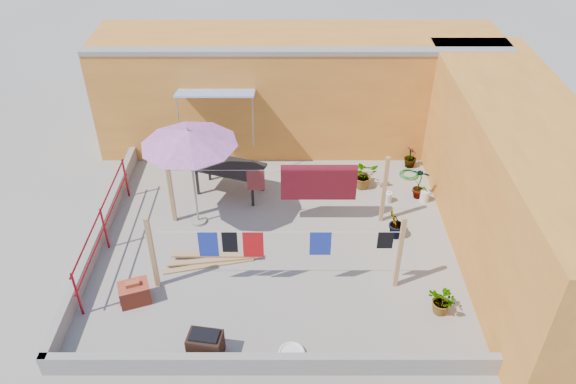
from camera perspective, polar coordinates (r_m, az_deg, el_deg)
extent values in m
plane|color=#9E998E|center=(13.04, -1.08, -5.05)|extent=(80.00, 80.00, 0.00)
cube|color=orange|center=(16.14, 0.92, 10.33)|extent=(11.00, 2.40, 3.20)
cube|color=gray|center=(14.55, 1.04, 14.08)|extent=(11.00, 0.35, 0.12)
cube|color=#2D51B2|center=(14.57, -7.38, 9.95)|extent=(2.00, 0.79, 0.22)
cylinder|color=gray|center=(14.69, -11.05, 6.93)|extent=(0.03, 0.30, 1.28)
cylinder|color=gray|center=(14.45, -3.58, 7.05)|extent=(0.03, 0.30, 1.28)
cube|color=orange|center=(13.03, 22.35, 0.67)|extent=(2.40, 9.00, 3.20)
cube|color=gray|center=(10.41, -1.41, -17.07)|extent=(8.30, 0.16, 0.44)
cube|color=gray|center=(13.60, -18.59, -4.09)|extent=(0.16, 7.30, 0.44)
cylinder|color=maroon|center=(11.79, -20.62, -9.69)|extent=(0.05, 0.05, 1.10)
cylinder|color=maroon|center=(13.18, -18.13, -3.56)|extent=(0.05, 0.05, 1.10)
cylinder|color=maroon|center=(14.71, -16.16, 1.36)|extent=(0.05, 0.05, 1.10)
cylinder|color=maroon|center=(12.89, -18.54, -1.83)|extent=(0.04, 4.20, 0.04)
cylinder|color=maroon|center=(13.15, -18.17, -3.39)|extent=(0.04, 4.20, 0.04)
cube|color=tan|center=(11.72, -13.62, -6.04)|extent=(0.09, 0.09, 1.80)
cube|color=tan|center=(11.61, 11.26, -6.10)|extent=(0.09, 0.09, 1.80)
cube|color=tan|center=(13.30, 9.76, 0.21)|extent=(0.09, 0.09, 1.80)
cube|color=tan|center=(13.40, -11.82, 0.21)|extent=(0.09, 0.09, 1.80)
cylinder|color=silver|center=(11.04, -1.27, -4.09)|extent=(5.00, 0.01, 0.01)
cylinder|color=silver|center=(12.80, -1.10, 2.22)|extent=(5.00, 0.01, 0.01)
cube|color=#4E0D16|center=(13.02, 3.12, 0.92)|extent=(1.75, 0.22, 0.81)
cube|color=black|center=(12.96, 3.04, 1.29)|extent=(0.32, 0.02, 0.50)
cube|color=maroon|center=(12.98, -3.30, 1.20)|extent=(0.42, 0.02, 0.55)
cube|color=navy|center=(11.35, -8.10, -5.28)|extent=(0.39, 0.02, 0.63)
cube|color=black|center=(11.26, -5.94, -5.08)|extent=(0.31, 0.02, 0.52)
cube|color=#B00E11|center=(11.26, -3.55, -5.35)|extent=(0.41, 0.02, 0.65)
cube|color=navy|center=(11.24, 3.31, -5.25)|extent=(0.43, 0.02, 0.59)
cube|color=black|center=(11.33, 9.86, -4.84)|extent=(0.31, 0.02, 0.42)
cylinder|color=gray|center=(13.75, -9.08, -2.90)|extent=(0.39, 0.39, 0.06)
cylinder|color=gray|center=(13.04, -9.56, 1.26)|extent=(0.05, 0.05, 2.48)
cone|color=#C067A7|center=(12.46, -10.06, 5.48)|extent=(2.62, 2.62, 0.35)
cylinder|color=gray|center=(12.36, -10.15, 6.25)|extent=(0.04, 0.04, 0.11)
cube|color=black|center=(14.22, -6.00, 2.55)|extent=(1.92, 1.38, 0.06)
cube|color=black|center=(14.49, -9.19, 1.03)|extent=(0.06, 0.06, 0.76)
cube|color=black|center=(14.99, -8.02, 2.45)|extent=(0.06, 0.06, 0.76)
cube|color=black|center=(13.93, -3.62, -0.11)|extent=(0.06, 0.06, 0.76)
cube|color=black|center=(14.45, -2.60, 1.41)|extent=(0.06, 0.06, 0.76)
cube|color=#B53F29|center=(11.95, -15.32, -9.88)|extent=(0.71, 0.61, 0.44)
cube|color=#A34626|center=(11.77, -15.52, -8.98)|extent=(0.30, 0.22, 0.09)
cube|color=tan|center=(12.54, -8.06, -7.38)|extent=(1.97, 0.58, 0.04)
cube|color=tan|center=(12.58, -7.65, -6.87)|extent=(1.99, 0.41, 0.04)
cube|color=tan|center=(12.63, -7.25, -6.36)|extent=(1.99, 0.14, 0.04)
cube|color=black|center=(10.72, -8.37, -15.16)|extent=(0.68, 0.51, 0.52)
cube|color=black|center=(10.51, -8.51, -14.19)|extent=(0.56, 0.39, 0.04)
cylinder|color=silver|center=(10.79, 0.37, -16.08)|extent=(0.46, 0.46, 0.06)
torus|color=silver|center=(10.77, 0.37, -15.98)|extent=(0.49, 0.49, 0.05)
cylinder|color=silver|center=(14.38, 10.09, -0.53)|extent=(0.20, 0.20, 0.28)
cylinder|color=silver|center=(14.29, 10.16, -0.02)|extent=(0.06, 0.06, 0.05)
cylinder|color=silver|center=(14.59, 13.70, -0.42)|extent=(0.22, 0.22, 0.30)
cylinder|color=silver|center=(14.50, 13.79, 0.12)|extent=(0.06, 0.06, 0.05)
torus|color=#197426|center=(15.57, 12.18, 1.74)|extent=(0.52, 0.52, 0.04)
torus|color=#197426|center=(15.55, 12.20, 1.86)|extent=(0.44, 0.44, 0.04)
imported|color=#1A5D1D|center=(14.71, 7.66, 1.80)|extent=(0.82, 0.76, 0.77)
imported|color=#1A5D1D|center=(15.80, 12.33, 3.51)|extent=(0.45, 0.45, 0.61)
imported|color=#1A5D1D|center=(14.51, 13.25, 0.94)|extent=(0.59, 0.52, 0.93)
imported|color=#1A5D1D|center=(13.13, 10.87, -3.20)|extent=(0.56, 0.57, 0.80)
imported|color=#1A5D1D|center=(11.66, 15.51, -10.62)|extent=(0.75, 0.76, 0.64)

